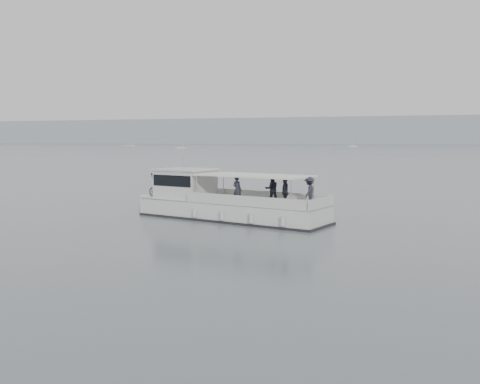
% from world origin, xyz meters
% --- Properties ---
extents(ground, '(1400.00, 1400.00, 0.00)m').
position_xyz_m(ground, '(0.00, 0.00, 0.00)').
color(ground, slate).
rests_on(ground, ground).
extents(headland, '(1400.00, 90.00, 28.00)m').
position_xyz_m(headland, '(0.00, 560.00, 14.00)').
color(headland, '#939EA8').
rests_on(headland, ground).
extents(tour_boat, '(12.89, 5.88, 5.41)m').
position_xyz_m(tour_boat, '(-4.98, -2.70, 0.89)').
color(tour_boat, silver).
rests_on(tour_boat, ground).
extents(moored_fleet, '(340.05, 351.35, 11.11)m').
position_xyz_m(moored_fleet, '(-66.07, 198.33, 0.36)').
color(moored_fleet, silver).
rests_on(moored_fleet, ground).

